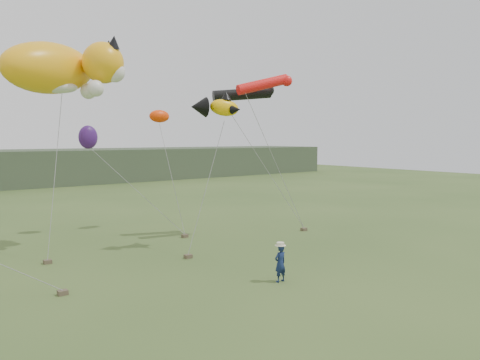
# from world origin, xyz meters

# --- Properties ---
(ground) EXTENTS (120.00, 120.00, 0.00)m
(ground) POSITION_xyz_m (0.00, 0.00, 0.00)
(ground) COLOR #385123
(ground) RESTS_ON ground
(festival_attendant) EXTENTS (0.53, 0.35, 1.42)m
(festival_attendant) POSITION_xyz_m (-0.27, -0.95, 0.71)
(festival_attendant) COLOR #132148
(festival_attendant) RESTS_ON ground
(sandbag_anchors) EXTENTS (15.01, 5.74, 0.17)m
(sandbag_anchors) POSITION_xyz_m (-1.27, 5.45, 0.08)
(sandbag_anchors) COLOR brown
(sandbag_anchors) RESTS_ON ground
(cat_kite) EXTENTS (7.08, 4.70, 3.07)m
(cat_kite) POSITION_xyz_m (-4.82, 9.51, 8.74)
(cat_kite) COLOR #FFAD12
(cat_kite) RESTS_ON ground
(fish_kite) EXTENTS (2.57, 1.69, 1.27)m
(fish_kite) POSITION_xyz_m (0.88, 4.93, 6.89)
(fish_kite) COLOR #F9B907
(fish_kite) RESTS_ON ground
(tube_kites) EXTENTS (3.69, 2.86, 1.52)m
(tube_kites) POSITION_xyz_m (4.39, 6.13, 8.02)
(tube_kites) COLOR black
(tube_kites) RESTS_ON ground
(misc_kites) EXTENTS (5.04, 1.86, 2.25)m
(misc_kites) POSITION_xyz_m (-1.05, 11.87, 5.95)
(misc_kites) COLOR #FC3D06
(misc_kites) RESTS_ON ground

